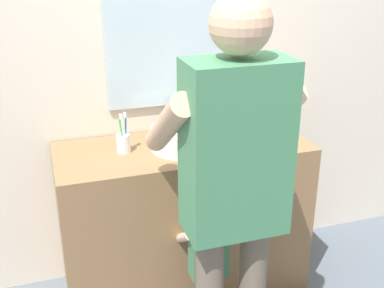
{
  "coord_description": "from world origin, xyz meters",
  "views": [
    {
      "loc": [
        -0.68,
        -1.95,
        1.86
      ],
      "look_at": [
        0.0,
        0.15,
        0.95
      ],
      "focal_mm": 45.27,
      "sensor_mm": 36.0,
      "label": 1
    }
  ],
  "objects_px": {
    "child_toddler": "(208,255)",
    "adult_parent": "(234,173)",
    "toothbrush_cup": "(123,142)",
    "soap_bottle": "(242,128)"
  },
  "relations": [
    {
      "from": "child_toddler",
      "to": "adult_parent",
      "type": "bearing_deg",
      "value": -89.63
    },
    {
      "from": "toothbrush_cup",
      "to": "soap_bottle",
      "type": "xyz_separation_m",
      "value": [
        0.64,
        -0.03,
        0.01
      ]
    },
    {
      "from": "toothbrush_cup",
      "to": "adult_parent",
      "type": "relative_size",
      "value": 0.12
    },
    {
      "from": "child_toddler",
      "to": "adult_parent",
      "type": "distance_m",
      "value": 0.63
    },
    {
      "from": "soap_bottle",
      "to": "toothbrush_cup",
      "type": "bearing_deg",
      "value": 176.94
    },
    {
      "from": "child_toddler",
      "to": "soap_bottle",
      "type": "bearing_deg",
      "value": 49.89
    },
    {
      "from": "toothbrush_cup",
      "to": "child_toddler",
      "type": "bearing_deg",
      "value": -53.83
    },
    {
      "from": "toothbrush_cup",
      "to": "adult_parent",
      "type": "distance_m",
      "value": 0.77
    },
    {
      "from": "soap_bottle",
      "to": "child_toddler",
      "type": "height_order",
      "value": "soap_bottle"
    },
    {
      "from": "toothbrush_cup",
      "to": "child_toddler",
      "type": "height_order",
      "value": "toothbrush_cup"
    }
  ]
}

